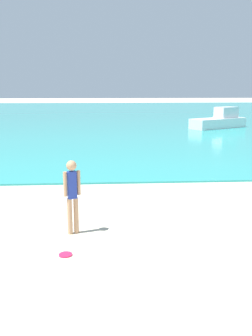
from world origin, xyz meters
The scene contains 4 objects.
water centered at (0.00, 40.14, 0.03)m, with size 160.00×60.00×0.06m, color teal.
person_standing centered at (-1.74, 6.12, 0.89)m, with size 0.34×0.21×1.56m.
frisbee centered at (-1.81, 5.07, 0.01)m, with size 0.25×0.25×0.03m, color #E51E4C.
boat_far centered at (7.57, 25.70, 0.58)m, with size 4.55×3.34×1.50m.
Camera 1 is at (-1.13, -1.36, 3.02)m, focal length 40.08 mm.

